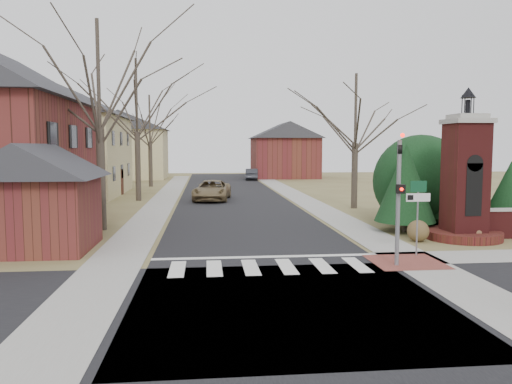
{
  "coord_description": "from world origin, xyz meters",
  "views": [
    {
      "loc": [
        -2.05,
        -15.28,
        3.99
      ],
      "look_at": [
        0.1,
        6.0,
        2.03
      ],
      "focal_mm": 35.0,
      "sensor_mm": 36.0,
      "label": 1
    }
  ],
  "objects": [
    {
      "name": "pickup_truck",
      "position": [
        -1.6,
        21.64,
        0.74
      ],
      "size": [
        3.12,
        5.61,
        1.49
      ],
      "primitive_type": "imported",
      "rotation": [
        0.0,
        0.0,
        -0.13
      ],
      "color": "olive",
      "rests_on": "ground"
    },
    {
      "name": "ground",
      "position": [
        0.0,
        0.0,
        0.0
      ],
      "size": [
        120.0,
        120.0,
        0.0
      ],
      "primitive_type": "plane",
      "color": "brown",
      "rests_on": "ground"
    },
    {
      "name": "sidewalk_right_main",
      "position": [
        5.2,
        22.0,
        0.01
      ],
      "size": [
        2.0,
        60.0,
        0.02
      ],
      "primitive_type": "cube",
      "color": "gray",
      "rests_on": "ground"
    },
    {
      "name": "evergreen_mid",
      "position": [
        10.5,
        8.2,
        2.6
      ],
      "size": [
        3.4,
        3.4,
        4.7
      ],
      "color": "#473D33",
      "rests_on": "ground"
    },
    {
      "name": "sidewalk_left",
      "position": [
        -5.2,
        22.0,
        0.01
      ],
      "size": [
        2.0,
        60.0,
        0.02
      ],
      "primitive_type": "cube",
      "color": "gray",
      "rests_on": "ground"
    },
    {
      "name": "garage_left",
      "position": [
        -8.52,
        4.49,
        2.24
      ],
      "size": [
        4.8,
        4.8,
        4.29
      ],
      "color": "brown",
      "rests_on": "ground"
    },
    {
      "name": "bare_tree_3",
      "position": [
        7.5,
        16.0,
        6.69
      ],
      "size": [
        7.0,
        7.0,
        9.7
      ],
      "color": "#473D33",
      "rests_on": "ground"
    },
    {
      "name": "house_stucco_left",
      "position": [
        -13.5,
        27.0,
        4.59
      ],
      "size": [
        9.8,
        12.8,
        9.28
      ],
      "color": "beige",
      "rests_on": "ground"
    },
    {
      "name": "evergreen_near",
      "position": [
        7.2,
        7.0,
        2.3
      ],
      "size": [
        2.8,
        2.8,
        4.1
      ],
      "color": "#473D33",
      "rests_on": "ground"
    },
    {
      "name": "house_distant_right",
      "position": [
        7.99,
        47.99,
        3.65
      ],
      "size": [
        8.8,
        8.8,
        7.3
      ],
      "color": "brown",
      "rests_on": "ground"
    },
    {
      "name": "sign_post",
      "position": [
        5.59,
        1.99,
        1.95
      ],
      "size": [
        0.9,
        0.07,
        2.75
      ],
      "color": "slate",
      "rests_on": "ground"
    },
    {
      "name": "evergreen_far",
      "position": [
        12.5,
        7.2,
        1.9
      ],
      "size": [
        2.4,
        2.4,
        3.3
      ],
      "color": "#473D33",
      "rests_on": "ground"
    },
    {
      "name": "bare_tree_2",
      "position": [
        -7.5,
        35.0,
        7.03
      ],
      "size": [
        7.35,
        7.35,
        10.19
      ],
      "color": "#473D33",
      "rests_on": "ground"
    },
    {
      "name": "house_distant_left",
      "position": [
        -12.01,
        48.0,
        4.25
      ],
      "size": [
        10.8,
        8.8,
        8.53
      ],
      "color": "beige",
      "rests_on": "ground"
    },
    {
      "name": "stop_bar",
      "position": [
        0.0,
        2.3,
        0.01
      ],
      "size": [
        8.0,
        0.35,
        0.02
      ],
      "primitive_type": "cube",
      "color": "silver",
      "rests_on": "ground"
    },
    {
      "name": "cross_street",
      "position": [
        0.0,
        -3.0,
        0.01
      ],
      "size": [
        120.0,
        8.0,
        0.01
      ],
      "primitive_type": "cube",
      "color": "black",
      "rests_on": "ground"
    },
    {
      "name": "brick_gate_monument",
      "position": [
        9.0,
        4.99,
        2.17
      ],
      "size": [
        3.2,
        3.2,
        6.47
      ],
      "color": "#581A19",
      "rests_on": "ground"
    },
    {
      "name": "dry_shrub_left",
      "position": [
        6.8,
        4.6,
        0.45
      ],
      "size": [
        0.91,
        0.91,
        0.91
      ],
      "primitive_type": "sphere",
      "color": "brown",
      "rests_on": "ground"
    },
    {
      "name": "distant_car",
      "position": [
        3.4,
        43.94,
        0.67
      ],
      "size": [
        1.77,
        4.19,
        1.35
      ],
      "primitive_type": "imported",
      "rotation": [
        0.0,
        0.0,
        3.06
      ],
      "color": "#34363C",
      "rests_on": "ground"
    },
    {
      "name": "dry_shrub_right",
      "position": [
        9.3,
        4.6,
        0.37
      ],
      "size": [
        0.75,
        0.75,
        0.75
      ],
      "primitive_type": "sphere",
      "color": "brown",
      "rests_on": "ground"
    },
    {
      "name": "bare_tree_1",
      "position": [
        -7.0,
        22.0,
        8.03
      ],
      "size": [
        8.4,
        8.4,
        11.64
      ],
      "color": "#473D33",
      "rests_on": "ground"
    },
    {
      "name": "evergreen_mass",
      "position": [
        9.0,
        9.5,
        2.4
      ],
      "size": [
        4.8,
        4.8,
        4.8
      ],
      "primitive_type": "sphere",
      "color": "black",
      "rests_on": "ground"
    },
    {
      "name": "main_street",
      "position": [
        0.0,
        22.0,
        0.01
      ],
      "size": [
        8.0,
        70.0,
        0.01
      ],
      "primitive_type": "cube",
      "color": "black",
      "rests_on": "ground"
    },
    {
      "name": "bare_tree_0",
      "position": [
        -7.0,
        9.0,
        7.7
      ],
      "size": [
        8.05,
        8.05,
        11.15
      ],
      "color": "#473D33",
      "rests_on": "ground"
    },
    {
      "name": "crosswalk_zone",
      "position": [
        0.0,
        0.8,
        0.01
      ],
      "size": [
        8.0,
        2.2,
        0.02
      ],
      "primitive_type": "cube",
      "color": "silver",
      "rests_on": "ground"
    },
    {
      "name": "curb_apron",
      "position": [
        4.8,
        1.0,
        0.01
      ],
      "size": [
        2.4,
        2.4,
        0.02
      ],
      "primitive_type": "cube",
      "color": "brown",
      "rests_on": "ground"
    },
    {
      "name": "traffic_signal_pole",
      "position": [
        4.3,
        0.57,
        2.59
      ],
      "size": [
        0.28,
        0.41,
        4.5
      ],
      "color": "slate",
      "rests_on": "ground"
    }
  ]
}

